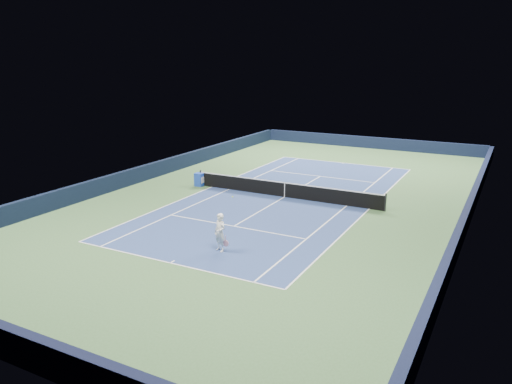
% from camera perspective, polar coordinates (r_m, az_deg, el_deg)
% --- Properties ---
extents(ground, '(40.00, 40.00, 0.00)m').
position_cam_1_polar(ground, '(31.85, 3.28, -0.58)').
color(ground, '#395D33').
rests_on(ground, ground).
extents(wall_far, '(22.00, 0.35, 1.10)m').
position_cam_1_polar(wall_far, '(50.04, 12.86, 5.54)').
color(wall_far, black).
rests_on(wall_far, ground).
extents(wall_near, '(22.00, 0.35, 1.10)m').
position_cam_1_polar(wall_near, '(17.09, -26.79, -14.97)').
color(wall_near, black).
rests_on(wall_near, ground).
extents(wall_right, '(0.35, 40.00, 1.10)m').
position_cam_1_polar(wall_right, '(29.11, 23.06, -2.22)').
color(wall_right, black).
rests_on(wall_right, ground).
extents(wall_left, '(0.35, 40.00, 1.10)m').
position_cam_1_polar(wall_left, '(37.37, -11.98, 2.36)').
color(wall_left, black).
rests_on(wall_left, ground).
extents(court_surface, '(10.97, 23.77, 0.01)m').
position_cam_1_polar(court_surface, '(31.84, 3.28, -0.58)').
color(court_surface, navy).
rests_on(court_surface, ground).
extents(baseline_far, '(10.97, 0.08, 0.00)m').
position_cam_1_polar(baseline_far, '(42.64, 9.98, 3.30)').
color(baseline_far, white).
rests_on(baseline_far, ground).
extents(baseline_near, '(10.97, 0.08, 0.00)m').
position_cam_1_polar(baseline_near, '(22.19, -9.78, -7.99)').
color(baseline_near, white).
rests_on(baseline_near, ground).
extents(sideline_doubles_right, '(0.08, 23.77, 0.00)m').
position_cam_1_polar(sideline_doubles_right, '(30.08, 12.82, -1.89)').
color(sideline_doubles_right, white).
rests_on(sideline_doubles_right, ground).
extents(sideline_doubles_left, '(0.08, 23.77, 0.00)m').
position_cam_1_polar(sideline_doubles_left, '(34.40, -5.05, 0.60)').
color(sideline_doubles_left, white).
rests_on(sideline_doubles_left, ground).
extents(sideline_singles_right, '(0.08, 23.77, 0.00)m').
position_cam_1_polar(sideline_singles_right, '(30.44, 10.34, -1.55)').
color(sideline_singles_right, white).
rests_on(sideline_singles_right, ground).
extents(sideline_singles_left, '(0.08, 23.77, 0.00)m').
position_cam_1_polar(sideline_singles_left, '(33.69, -3.09, 0.33)').
color(sideline_singles_left, white).
rests_on(sideline_singles_left, ground).
extents(service_line_far, '(8.23, 0.08, 0.00)m').
position_cam_1_polar(service_line_far, '(37.58, 7.36, 1.79)').
color(service_line_far, white).
rests_on(service_line_far, ground).
extents(service_line_near, '(8.23, 0.08, 0.00)m').
position_cam_1_polar(service_line_near, '(26.42, -2.54, -3.92)').
color(service_line_near, white).
rests_on(service_line_near, ground).
extents(center_service_line, '(0.08, 12.80, 0.00)m').
position_cam_1_polar(center_service_line, '(31.84, 3.28, -0.57)').
color(center_service_line, white).
rests_on(center_service_line, ground).
extents(center_mark_far, '(0.08, 0.30, 0.00)m').
position_cam_1_polar(center_mark_far, '(42.50, 9.91, 3.26)').
color(center_mark_far, white).
rests_on(center_mark_far, ground).
extents(center_mark_near, '(0.08, 0.30, 0.00)m').
position_cam_1_polar(center_mark_near, '(22.30, -9.54, -7.86)').
color(center_mark_near, white).
rests_on(center_mark_near, ground).
extents(tennis_net, '(12.90, 0.10, 1.07)m').
position_cam_1_polar(tennis_net, '(31.71, 3.29, 0.29)').
color(tennis_net, black).
rests_on(tennis_net, ground).
extents(sponsor_cube, '(0.60, 0.52, 0.91)m').
position_cam_1_polar(sponsor_cube, '(34.64, -6.49, 1.43)').
color(sponsor_cube, blue).
rests_on(sponsor_cube, ground).
extents(tennis_player, '(0.86, 1.35, 2.39)m').
position_cam_1_polar(tennis_player, '(22.90, -4.13, -4.65)').
color(tennis_player, white).
rests_on(tennis_player, ground).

